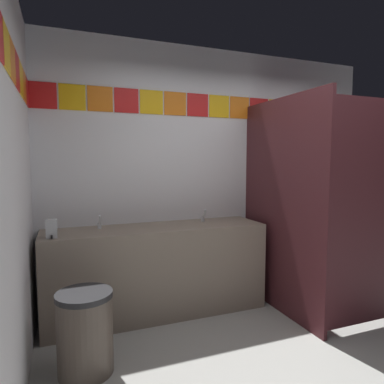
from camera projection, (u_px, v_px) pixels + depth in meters
name	position (u px, v px, depth m)	size (l,w,h in m)	color
ground_plane	(313.00, 371.00, 2.47)	(8.41, 8.41, 0.00)	#9E9E99
wall_back	(217.00, 174.00, 3.87)	(3.82, 0.09, 2.72)	silver
vanity_counter	(157.00, 269.00, 3.37)	(2.14, 0.56, 0.87)	gray
faucet_left	(100.00, 224.00, 3.22)	(0.04, 0.10, 0.14)	silver
faucet_right	(204.00, 217.00, 3.60)	(0.04, 0.10, 0.14)	silver
soap_dispenser	(51.00, 229.00, 2.84)	(0.09, 0.09, 0.16)	#B7BABF
stall_divider	(312.00, 209.00, 3.22)	(0.92, 1.32, 2.12)	#471E23
toilet	(301.00, 266.00, 3.92)	(0.39, 0.49, 0.74)	white
trash_bin	(85.00, 333.00, 2.42)	(0.40, 0.40, 0.59)	brown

